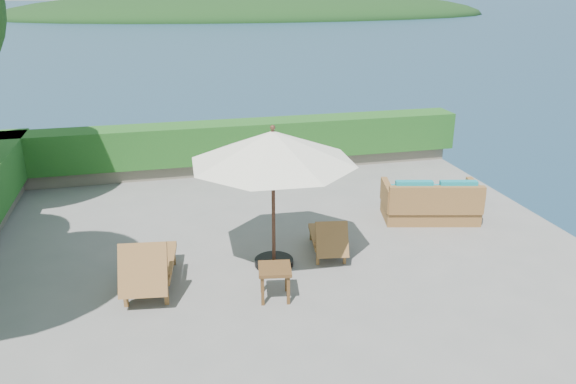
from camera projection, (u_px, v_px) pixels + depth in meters
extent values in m
plane|color=gray|center=(282.00, 265.00, 10.14)|extent=(12.00, 12.00, 0.00)
cube|color=#514A40|center=(283.00, 338.00, 10.68)|extent=(12.00, 12.00, 3.00)
ellipsoid|color=black|center=(255.00, 16.00, 144.24)|extent=(126.00, 57.60, 12.60)
cube|color=slate|center=(236.00, 165.00, 15.18)|extent=(12.00, 0.60, 0.36)
cube|color=#154B18|center=(235.00, 141.00, 14.95)|extent=(12.40, 0.90, 1.00)
cylinder|color=black|center=(274.00, 262.00, 10.14)|extent=(0.90, 0.90, 0.11)
cylinder|color=#3E2216|center=(273.00, 201.00, 9.72)|extent=(0.08, 0.08, 2.50)
cone|color=beige|center=(273.00, 147.00, 9.39)|extent=(3.71, 3.71, 0.55)
sphere|color=#3E2216|center=(273.00, 128.00, 9.27)|extent=(0.12, 0.12, 0.09)
cube|color=brown|center=(126.00, 298.00, 8.80)|extent=(0.08, 0.08, 0.29)
cube|color=brown|center=(167.00, 296.00, 8.86)|extent=(0.08, 0.08, 0.29)
cube|color=brown|center=(138.00, 259.00, 10.06)|extent=(0.08, 0.08, 0.29)
cube|color=brown|center=(174.00, 257.00, 10.12)|extent=(0.08, 0.08, 0.29)
cube|color=brown|center=(151.00, 263.00, 9.50)|extent=(0.92, 1.55, 0.10)
cube|color=brown|center=(143.00, 270.00, 8.60)|extent=(0.80, 0.57, 0.79)
cube|color=brown|center=(125.00, 261.00, 9.19)|extent=(0.19, 0.96, 0.06)
cube|color=brown|center=(172.00, 259.00, 9.27)|extent=(0.19, 0.96, 0.06)
cube|color=brown|center=(318.00, 259.00, 10.13)|extent=(0.06, 0.06, 0.23)
cube|color=brown|center=(345.00, 258.00, 10.17)|extent=(0.06, 0.06, 0.23)
cube|color=brown|center=(311.00, 235.00, 11.11)|extent=(0.06, 0.06, 0.23)
cube|color=brown|center=(336.00, 234.00, 11.15)|extent=(0.06, 0.06, 0.23)
cube|color=brown|center=(327.00, 237.00, 10.67)|extent=(0.75, 1.21, 0.08)
cube|color=brown|center=(332.00, 240.00, 9.97)|extent=(0.63, 0.46, 0.61)
cube|color=brown|center=(312.00, 235.00, 10.44)|extent=(0.17, 0.74, 0.04)
cube|color=brown|center=(344.00, 234.00, 10.48)|extent=(0.17, 0.74, 0.04)
cube|color=brown|center=(263.00, 291.00, 8.81)|extent=(0.06, 0.06, 0.50)
cube|color=brown|center=(288.00, 290.00, 8.83)|extent=(0.06, 0.06, 0.50)
cube|color=brown|center=(262.00, 278.00, 9.19)|extent=(0.06, 0.06, 0.50)
cube|color=brown|center=(287.00, 278.00, 9.21)|extent=(0.06, 0.06, 0.50)
cube|color=brown|center=(275.00, 269.00, 8.91)|extent=(0.60, 0.60, 0.06)
cube|color=brown|center=(429.00, 209.00, 12.10)|extent=(2.14, 1.41, 0.44)
cube|color=brown|center=(436.00, 200.00, 11.53)|extent=(1.94, 0.60, 0.60)
cube|color=brown|center=(387.00, 195.00, 11.98)|extent=(0.35, 0.98, 0.49)
cube|color=brown|center=(474.00, 195.00, 11.98)|extent=(0.35, 0.98, 0.49)
cube|color=teal|center=(409.00, 194.00, 12.04)|extent=(1.01, 0.96, 0.20)
cube|color=teal|center=(451.00, 194.00, 12.04)|extent=(1.01, 0.96, 0.20)
cube|color=teal|center=(414.00, 190.00, 11.57)|extent=(0.78, 0.32, 0.39)
cube|color=teal|center=(458.00, 190.00, 11.57)|extent=(0.78, 0.32, 0.39)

